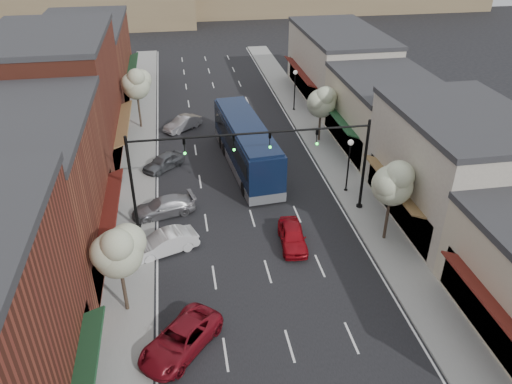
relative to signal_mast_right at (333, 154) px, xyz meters
name	(u,v)px	position (x,y,z in m)	size (l,w,h in m)	color
ground	(274,293)	(-5.62, -8.00, -4.62)	(160.00, 160.00, 0.00)	black
sidewalk_left	(138,161)	(-14.02, 10.50, -4.55)	(2.80, 73.00, 0.15)	gray
sidewalk_right	(324,147)	(2.78, 10.50, -4.55)	(2.80, 73.00, 0.15)	gray
curb_left	(154,160)	(-12.62, 10.50, -4.55)	(0.25, 73.00, 0.17)	gray
curb_right	(309,148)	(1.38, 10.50, -4.55)	(0.25, 73.00, 0.17)	gray
bldg_left_midnear	(21,193)	(-19.85, -2.00, 0.03)	(10.14, 14.10, 9.40)	brown
bldg_left_midfar	(58,100)	(-19.86, 12.00, 0.78)	(10.14, 14.10, 10.90)	maroon
bldg_left_far	(85,61)	(-19.84, 28.00, -0.46)	(10.14, 18.10, 8.40)	brown
bldg_right_midnear	(455,168)	(8.10, -2.00, -0.72)	(9.14, 12.10, 7.90)	#B9AF9E
bldg_right_midfar	(385,114)	(8.08, 10.00, -1.46)	(9.14, 12.10, 6.40)	#BDB096
bldg_right_far	(338,64)	(8.09, 24.00, -0.96)	(9.14, 16.10, 7.40)	#B9AF9E
hill_near	(53,0)	(-30.62, 70.00, -0.62)	(50.00, 20.00, 8.00)	#7A6647
signal_mast_right	(333,154)	(0.00, 0.00, 0.00)	(8.22, 0.46, 7.00)	black
signal_mast_left	(167,167)	(-11.24, 0.00, 0.00)	(8.22, 0.46, 7.00)	black
tree_right_near	(394,182)	(2.73, -4.05, -0.17)	(2.85, 2.65, 5.95)	#47382B
tree_right_far	(322,101)	(2.73, 11.95, -0.63)	(2.85, 2.65, 5.43)	#47382B
tree_left_near	(118,250)	(-13.87, -8.05, -0.40)	(2.85, 2.65, 5.69)	#47382B
tree_left_far	(136,83)	(-13.87, 17.95, -0.02)	(2.85, 2.65, 6.13)	#47382B
lamp_post_near	(349,157)	(2.18, 2.50, -1.62)	(0.44, 0.44, 4.44)	black
lamp_post_far	(295,84)	(2.18, 20.00, -1.62)	(0.44, 0.44, 4.44)	black
coach_bus	(246,145)	(-4.82, 7.93, -2.54)	(4.05, 13.37, 4.02)	black
red_hatchback	(292,236)	(-3.52, -3.56, -3.93)	(1.63, 4.04, 1.38)	#9B0B14
parked_car_a	(181,339)	(-11.09, -11.26, -3.95)	(2.25, 4.87, 1.35)	maroon
parked_car_b	(164,243)	(-11.82, -2.96, -3.91)	(1.52, 4.35, 1.43)	silver
parked_car_c	(164,207)	(-11.82, 1.54, -3.96)	(1.86, 4.57, 1.33)	gray
parked_car_d	(164,162)	(-11.76, 8.76, -3.96)	(1.56, 3.89, 1.32)	#515458
parked_car_e	(183,123)	(-9.82, 16.85, -3.96)	(1.40, 4.02, 1.32)	#9C9BA1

